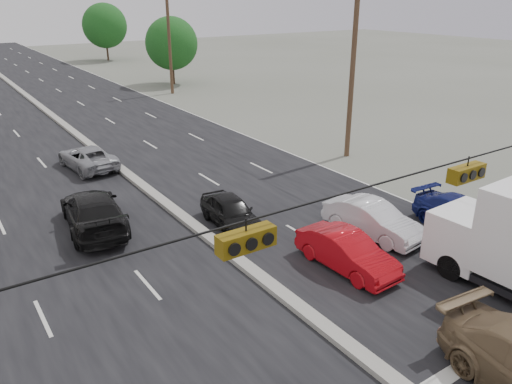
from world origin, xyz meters
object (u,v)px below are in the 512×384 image
(utility_pole_right_b, at_px, (352,71))
(tree_right_mid, at_px, (171,43))
(queue_car_a, at_px, (231,212))
(oncoming_far, at_px, (87,158))
(tree_right_far, at_px, (105,26))
(red_sedan, at_px, (347,252))
(queue_car_b, at_px, (372,220))
(queue_car_d, at_px, (465,217))
(oncoming_near, at_px, (93,212))
(utility_pole_right_c, at_px, (169,40))

(utility_pole_right_b, xyz_separation_m, tree_right_mid, (2.50, 30.00, -0.77))
(queue_car_a, xyz_separation_m, oncoming_far, (-2.80, 11.04, -0.01))
(tree_right_far, distance_m, red_sedan, 66.39)
(queue_car_b, relative_size, oncoming_far, 0.92)
(red_sedan, relative_size, oncoming_far, 0.88)
(queue_car_d, relative_size, oncoming_near, 0.86)
(tree_right_far, xyz_separation_m, queue_car_d, (-6.82, -65.47, -4.28))
(utility_pole_right_c, relative_size, queue_car_d, 2.14)
(queue_car_a, bearing_deg, oncoming_far, 109.83)
(tree_right_far, height_order, red_sedan, tree_right_far)
(tree_right_mid, relative_size, oncoming_far, 1.53)
(oncoming_near, bearing_deg, utility_pole_right_b, -166.49)
(queue_car_d, bearing_deg, tree_right_mid, 85.82)
(tree_right_far, xyz_separation_m, oncoming_near, (-19.52, -56.64, -4.16))
(queue_car_b, relative_size, oncoming_near, 0.78)
(oncoming_near, bearing_deg, red_sedan, 135.72)
(tree_right_mid, height_order, queue_car_a, tree_right_mid)
(oncoming_far, bearing_deg, queue_car_d, 116.58)
(queue_car_a, height_order, queue_car_b, queue_car_b)
(red_sedan, relative_size, queue_car_d, 0.88)
(tree_right_far, bearing_deg, red_sedan, -101.32)
(utility_pole_right_c, distance_m, queue_car_d, 35.90)
(utility_pole_right_c, relative_size, queue_car_a, 2.58)
(tree_right_mid, xyz_separation_m, oncoming_far, (-16.40, -23.59, -3.69))
(utility_pole_right_c, relative_size, tree_right_mid, 1.40)
(queue_car_b, bearing_deg, queue_car_d, -35.73)
(utility_pole_right_b, height_order, queue_car_b, utility_pole_right_b)
(queue_car_a, xyz_separation_m, queue_car_b, (4.34, -3.95, 0.05))
(red_sedan, bearing_deg, tree_right_mid, 70.78)
(utility_pole_right_b, bearing_deg, red_sedan, -133.64)
(red_sedan, bearing_deg, utility_pole_right_c, 72.29)
(tree_right_far, bearing_deg, queue_car_d, -95.95)
(tree_right_far, height_order, queue_car_d, tree_right_far)
(utility_pole_right_c, bearing_deg, tree_right_mid, 63.43)
(tree_right_mid, height_order, oncoming_far, tree_right_mid)
(utility_pole_right_b, xyz_separation_m, queue_car_b, (-6.76, -8.58, -4.40))
(tree_right_mid, bearing_deg, utility_pole_right_b, -94.76)
(oncoming_far, bearing_deg, utility_pole_right_b, 149.74)
(tree_right_mid, bearing_deg, queue_car_b, -103.50)
(tree_right_far, distance_m, queue_car_d, 65.97)
(utility_pole_right_b, bearing_deg, oncoming_near, -174.15)
(queue_car_a, bearing_deg, utility_pole_right_b, 28.23)
(tree_right_mid, xyz_separation_m, queue_car_d, (-5.82, -40.47, -3.66))
(utility_pole_right_c, relative_size, oncoming_near, 1.83)
(oncoming_far, bearing_deg, queue_car_a, 98.74)
(oncoming_far, bearing_deg, queue_car_b, 109.98)
(queue_car_d, relative_size, oncoming_far, 1.00)
(tree_right_mid, bearing_deg, queue_car_a, -111.44)
(red_sedan, bearing_deg, queue_car_b, 24.33)
(utility_pole_right_c, height_order, queue_car_b, utility_pole_right_c)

